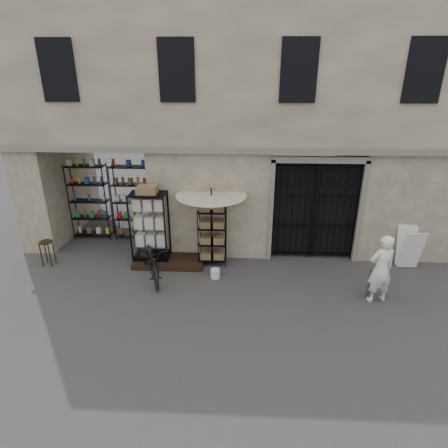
# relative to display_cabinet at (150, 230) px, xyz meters

# --- Properties ---
(ground) EXTENTS (80.00, 80.00, 0.00)m
(ground) POSITION_rel_display_cabinet_xyz_m (2.91, -1.66, -1.03)
(ground) COLOR black
(ground) RESTS_ON ground
(main_building) EXTENTS (14.00, 4.00, 9.00)m
(main_building) POSITION_rel_display_cabinet_xyz_m (2.91, 2.34, 3.47)
(main_building) COLOR tan
(main_building) RESTS_ON ground
(shop_recess) EXTENTS (3.00, 1.70, 3.00)m
(shop_recess) POSITION_rel_display_cabinet_xyz_m (-1.59, 1.14, 0.47)
(shop_recess) COLOR black
(shop_recess) RESTS_ON ground
(shop_shelving) EXTENTS (2.70, 0.50, 2.50)m
(shop_shelving) POSITION_rel_display_cabinet_xyz_m (-1.64, 1.64, 0.22)
(shop_shelving) COLOR black
(shop_shelving) RESTS_ON ground
(iron_gate) EXTENTS (2.50, 0.21, 3.00)m
(iron_gate) POSITION_rel_display_cabinet_xyz_m (4.66, 0.62, 0.47)
(iron_gate) COLOR black
(iron_gate) RESTS_ON ground
(step_platform) EXTENTS (2.00, 0.90, 0.15)m
(step_platform) POSITION_rel_display_cabinet_xyz_m (0.51, -0.11, -0.95)
(step_platform) COLOR black
(step_platform) RESTS_ON ground
(display_cabinet) EXTENTS (1.12, 0.89, 2.11)m
(display_cabinet) POSITION_rel_display_cabinet_xyz_m (0.00, 0.00, 0.00)
(display_cabinet) COLOR black
(display_cabinet) RESTS_ON step_platform
(wire_rack) EXTENTS (0.90, 0.78, 1.73)m
(wire_rack) POSITION_rel_display_cabinet_xyz_m (1.76, 0.02, -0.18)
(wire_rack) COLOR black
(wire_rack) RESTS_ON ground
(market_umbrella) EXTENTS (2.10, 2.12, 2.75)m
(market_umbrella) POSITION_rel_display_cabinet_xyz_m (1.75, 0.02, 0.95)
(market_umbrella) COLOR black
(market_umbrella) RESTS_ON ground
(white_bucket) EXTENTS (0.31, 0.31, 0.25)m
(white_bucket) POSITION_rel_display_cabinet_xyz_m (1.89, -0.81, -0.90)
(white_bucket) COLOR silver
(white_bucket) RESTS_ON ground
(bicycle) EXTENTS (1.00, 1.20, 1.94)m
(bicycle) POSITION_rel_display_cabinet_xyz_m (0.22, -0.87, -1.03)
(bicycle) COLOR black
(bicycle) RESTS_ON ground
(wooden_stool) EXTENTS (0.37, 0.37, 0.74)m
(wooden_stool) POSITION_rel_display_cabinet_xyz_m (-2.94, -0.33, -0.64)
(wooden_stool) COLOR black
(wooden_stool) RESTS_ON ground
(steel_bollard) EXTENTS (0.16, 0.16, 0.75)m
(steel_bollard) POSITION_rel_display_cabinet_xyz_m (5.79, -1.50, -0.65)
(steel_bollard) COLOR slate
(steel_bollard) RESTS_ON ground
(shopkeeper) EXTENTS (1.04, 1.85, 0.42)m
(shopkeeper) POSITION_rel_display_cabinet_xyz_m (5.89, -1.69, -1.03)
(shopkeeper) COLOR white
(shopkeeper) RESTS_ON ground
(easel_sign) EXTENTS (0.57, 0.65, 1.17)m
(easel_sign) POSITION_rel_display_cabinet_xyz_m (7.30, 0.05, -0.42)
(easel_sign) COLOR silver
(easel_sign) RESTS_ON ground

